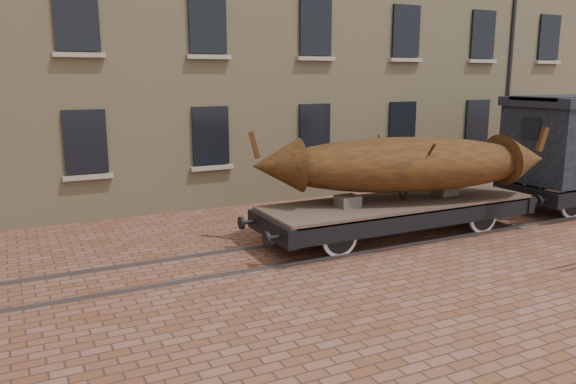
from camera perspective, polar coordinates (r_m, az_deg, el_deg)
name	(u,v)px	position (r m, az deg, el deg)	size (l,w,h in m)	color
ground	(377,240)	(13.90, 9.06, -4.80)	(90.00, 90.00, 0.00)	brown
rail_track	(377,238)	(13.90, 9.06, -4.69)	(30.00, 1.52, 0.06)	#59595E
flatcar_wagon	(398,208)	(14.07, 11.13, -1.58)	(7.83, 2.12, 1.18)	brown
iron_boat	(404,164)	(13.93, 11.68, 2.80)	(7.46, 3.88, 1.77)	#603512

